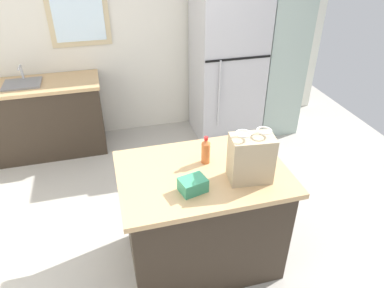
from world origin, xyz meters
name	(u,v)px	position (x,y,z in m)	size (l,w,h in m)	color
ground	(192,243)	(0.00, 0.00, 0.00)	(5.97, 5.97, 0.00)	#ADA89E
back_wall	(143,32)	(-0.01, 2.29, 1.29)	(4.97, 0.13, 2.57)	silver
kitchen_island	(202,217)	(0.04, -0.16, 0.46)	(1.23, 0.86, 0.91)	#33281E
refrigerator	(227,67)	(0.95, 1.85, 0.91)	(0.80, 0.75, 1.82)	#B7B7BC
tall_cabinet	(277,54)	(1.62, 1.85, 1.02)	(0.51, 0.67, 2.04)	#9EB2A8
sink_counter	(48,117)	(-1.26, 1.93, 0.46)	(1.29, 0.59, 1.09)	#33281E
shopping_bag	(251,158)	(0.33, -0.32, 1.08)	(0.31, 0.22, 0.38)	tan
small_box	(193,185)	(-0.09, -0.35, 0.96)	(0.17, 0.13, 0.10)	#388E66
bottle	(206,151)	(0.09, -0.05, 1.01)	(0.07, 0.07, 0.22)	#C66633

